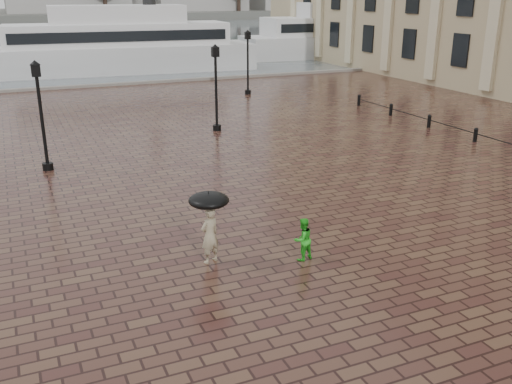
% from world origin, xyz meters
% --- Properties ---
extents(ground, '(300.00, 300.00, 0.00)m').
position_xyz_m(ground, '(0.00, 0.00, 0.00)').
color(ground, '#381E19').
rests_on(ground, ground).
extents(harbour_water, '(240.00, 240.00, 0.00)m').
position_xyz_m(harbour_water, '(0.00, 92.00, 0.00)').
color(harbour_water, '#4D575D').
rests_on(harbour_water, ground).
extents(quay_edge, '(80.00, 0.60, 0.30)m').
position_xyz_m(quay_edge, '(0.00, 32.00, 0.00)').
color(quay_edge, slate).
rests_on(quay_edge, ground).
extents(far_shore, '(300.00, 60.00, 2.00)m').
position_xyz_m(far_shore, '(0.00, 160.00, 1.00)').
color(far_shore, '#4C4C47').
rests_on(far_shore, ground).
extents(bollard_row, '(0.22, 21.22, 0.73)m').
position_xyz_m(bollard_row, '(14.00, 6.50, 0.40)').
color(bollard_row, black).
rests_on(bollard_row, ground).
extents(street_lamps, '(21.44, 14.44, 4.40)m').
position_xyz_m(street_lamps, '(-1.50, 17.50, 2.33)').
color(street_lamps, black).
rests_on(street_lamps, ground).
extents(adult_pedestrian, '(0.69, 0.57, 1.62)m').
position_xyz_m(adult_pedestrian, '(-2.57, -0.96, 0.81)').
color(adult_pedestrian, tan).
rests_on(adult_pedestrian, ground).
extents(child_pedestrian, '(0.69, 0.59, 1.23)m').
position_xyz_m(child_pedestrian, '(-0.15, -1.83, 0.61)').
color(child_pedestrian, green).
rests_on(child_pedestrian, ground).
extents(ferry_near, '(25.16, 7.54, 8.14)m').
position_xyz_m(ferry_near, '(2.87, 40.04, 2.45)').
color(ferry_near, silver).
rests_on(ferry_near, ground).
extents(ferry_far, '(25.23, 7.32, 8.18)m').
position_xyz_m(ferry_far, '(29.86, 43.82, 2.46)').
color(ferry_far, silver).
rests_on(ferry_far, ground).
extents(umbrella, '(1.10, 1.10, 1.12)m').
position_xyz_m(umbrella, '(-2.57, -0.96, 1.83)').
color(umbrella, black).
rests_on(umbrella, ground).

